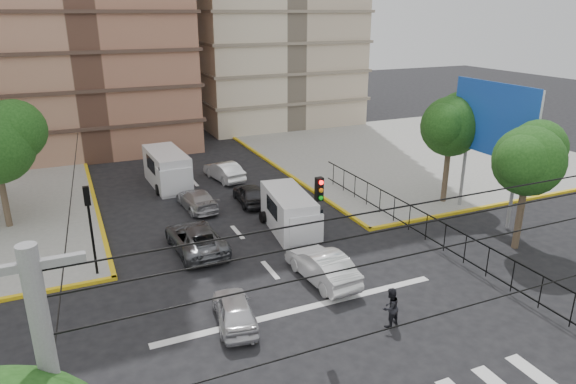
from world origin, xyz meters
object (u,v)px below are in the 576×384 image
pedestrian_crosswalk (390,307)px  traffic_light_nw (89,216)px  car_white_front_right (322,266)px  van_left_lane (168,170)px  van_right_lane (290,213)px  car_silver_front_left (235,310)px

pedestrian_crosswalk → traffic_light_nw: bearing=-56.1°
traffic_light_nw → car_white_front_right: bearing=-26.0°
van_left_lane → pedestrian_crosswalk: van_left_lane is taller
van_left_lane → pedestrian_crosswalk: bearing=-80.7°
traffic_light_nw → car_white_front_right: size_ratio=0.96×
traffic_light_nw → pedestrian_crosswalk: traffic_light_nw is taller
van_right_lane → car_silver_front_left: 9.53m
van_right_lane → van_left_lane: (-4.73, 10.88, 0.12)m
car_white_front_right → van_right_lane: bearing=-103.4°
van_right_lane → van_left_lane: 11.87m
traffic_light_nw → car_white_front_right: 11.00m
van_right_lane → van_left_lane: bearing=120.5°
traffic_light_nw → van_right_lane: 10.86m
van_left_lane → car_silver_front_left: van_left_lane is taller
van_right_lane → car_white_front_right: bearing=-92.5°
car_white_front_right → pedestrian_crosswalk: bearing=95.9°
van_left_lane → car_white_front_right: 17.07m
van_left_lane → pedestrian_crosswalk: (4.52, -21.07, -0.40)m
van_left_lane → car_silver_front_left: size_ratio=1.55×
van_right_lane → pedestrian_crosswalk: 10.19m
car_white_front_right → pedestrian_crosswalk: 4.49m
traffic_light_nw → van_left_lane: 13.44m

